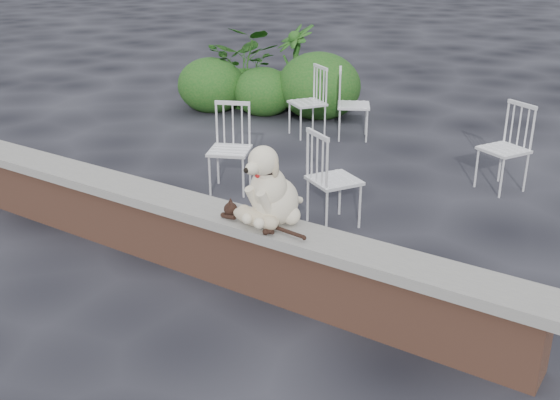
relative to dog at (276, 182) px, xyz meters
The scene contains 13 objects.
ground 1.31m from the dog, behind, with size 60.00×60.00×0.00m, color black.
brick_wall 1.16m from the dog, behind, with size 6.00×0.30×0.50m, color brown.
capstone 1.02m from the dog, behind, with size 6.20×0.40×0.08m, color slate.
dog is the anchor object (origin of this frame).
cat 0.30m from the dog, 118.07° to the right, with size 0.91×0.22×0.15m, color tan, non-canonical shape.
chair_b 4.23m from the dog, 118.20° to the left, with size 0.56×0.56×0.94m, color white, non-canonical shape.
chair_d 3.26m from the dog, 75.33° to the left, with size 0.56×0.56×0.94m, color white, non-canonical shape.
chair_e 4.21m from the dog, 109.65° to the left, with size 0.56×0.56×0.94m, color white, non-canonical shape.
chair_a 2.22m from the dog, 137.01° to the left, with size 0.56×0.56×0.94m, color white, non-canonical shape.
chair_c 1.41m from the dog, 99.96° to the left, with size 0.56×0.56×0.94m, color white, non-canonical shape.
potted_plant_a 5.83m from the dog, 128.24° to the left, with size 1.14×0.99×1.27m, color #144715.
potted_plant_b 5.85m from the dog, 120.94° to the left, with size 0.71×0.71×1.27m, color #144715.
shrubbery 5.38m from the dog, 124.19° to the left, with size 2.75×1.69×1.01m.
Camera 1 is at (3.52, -3.74, 2.64)m, focal length 42.63 mm.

